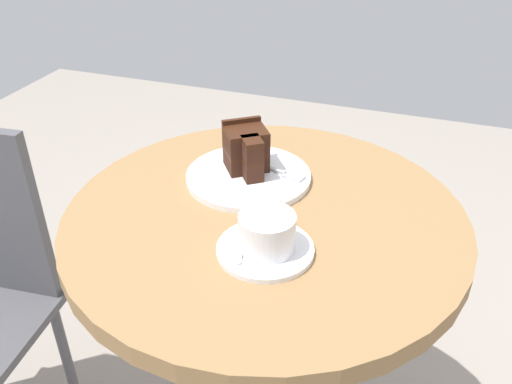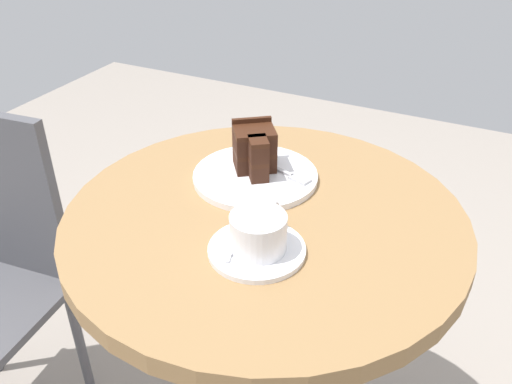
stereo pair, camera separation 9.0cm
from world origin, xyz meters
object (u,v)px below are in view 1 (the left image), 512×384
object	(u,v)px
napkin	(246,166)
fork	(276,170)
cake_slice	(247,150)
saucer	(265,249)
coffee_cup	(267,231)
teaspoon	(240,236)
cake_plate	(248,176)

from	to	relation	value
napkin	fork	bearing A→B (deg)	-105.99
cake_slice	napkin	size ratio (longest dim) A/B	0.59
fork	napkin	xyz separation A→B (m)	(0.02, 0.07, -0.01)
saucer	napkin	bearing A→B (deg)	26.54
coffee_cup	teaspoon	distance (m)	0.06
teaspoon	fork	distance (m)	0.21
coffee_cup	cake_slice	size ratio (longest dim) A/B	1.07
fork	napkin	world-z (taller)	fork
saucer	teaspoon	size ratio (longest dim) A/B	1.44
saucer	napkin	distance (m)	0.27
cake_slice	napkin	bearing A→B (deg)	24.79
cake_slice	cake_plate	bearing A→B (deg)	-151.62
teaspoon	cake_plate	bearing A→B (deg)	0.01
napkin	coffee_cup	bearing A→B (deg)	-152.81
napkin	cake_plate	bearing A→B (deg)	-153.82
teaspoon	napkin	xyz separation A→B (m)	(0.23, 0.07, -0.01)
coffee_cup	cake_plate	distance (m)	0.22
cake_plate	napkin	size ratio (longest dim) A/B	1.25
saucer	teaspoon	distance (m)	0.05
saucer	fork	world-z (taller)	fork
coffee_cup	teaspoon	world-z (taller)	coffee_cup
cake_plate	napkin	xyz separation A→B (m)	(0.04, 0.02, -0.00)
saucer	fork	size ratio (longest dim) A/B	0.98
cake_slice	fork	bearing A→B (deg)	-82.12
teaspoon	cake_plate	size ratio (longest dim) A/B	0.45
teaspoon	cake_plate	world-z (taller)	teaspoon
teaspoon	napkin	bearing A→B (deg)	2.04
saucer	cake_plate	bearing A→B (deg)	26.63
fork	coffee_cup	bearing A→B (deg)	-59.57
cake_plate	cake_slice	world-z (taller)	cake_slice
cake_plate	napkin	distance (m)	0.05
saucer	coffee_cup	bearing A→B (deg)	-60.84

